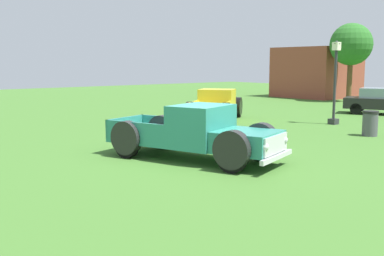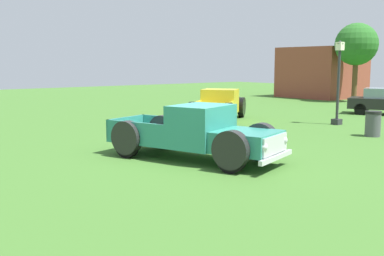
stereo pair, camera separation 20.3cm
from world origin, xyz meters
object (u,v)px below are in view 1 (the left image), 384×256
trash_can (370,123)px  oak_tree_west (351,45)px  pickup_truck_foreground (203,134)px  pickup_truck_behind_left (217,105)px  lamp_post_near (335,81)px

trash_can → oak_tree_west: 16.73m
pickup_truck_foreground → pickup_truck_behind_left: bearing=135.4°
oak_tree_west → pickup_truck_behind_left: bearing=-82.1°
pickup_truck_foreground → trash_can: 7.80m
lamp_post_near → trash_can: size_ratio=3.91×
lamp_post_near → oak_tree_west: size_ratio=0.67×
pickup_truck_behind_left → oak_tree_west: oak_tree_west is taller
trash_can → oak_tree_west: bearing=124.9°
trash_can → oak_tree_west: (-9.36, 13.42, 3.53)m
pickup_truck_behind_left → lamp_post_near: lamp_post_near is taller
pickup_truck_behind_left → pickup_truck_foreground: bearing=-44.6°
pickup_truck_behind_left → lamp_post_near: (4.50, 2.97, 1.24)m
pickup_truck_foreground → lamp_post_near: lamp_post_near is taller
oak_tree_west → trash_can: bearing=-55.1°
lamp_post_near → trash_can: bearing=-33.2°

